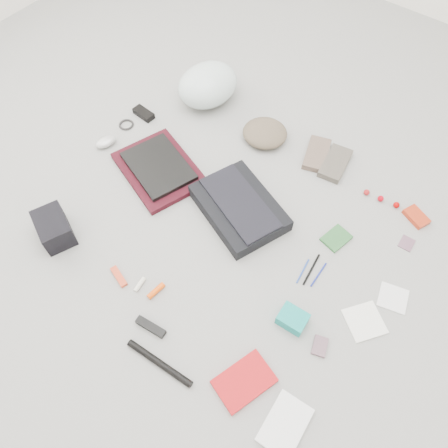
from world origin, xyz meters
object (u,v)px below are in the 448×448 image
Objects in this scene: camera_bag at (54,228)px; book_red at (244,381)px; accordion_wallet at (293,319)px; messenger_bag at (239,208)px; laptop at (159,166)px; bike_helmet at (208,85)px.

book_red is at bearing 22.20° from camera_bag.
camera_bag is at bearing -168.14° from accordion_wallet.
messenger_bag is 1.24× the size of laptop.
camera_bag reaches higher than messenger_bag.
laptop is 3.08× the size of accordion_wallet.
accordion_wallet is (0.45, -0.28, -0.01)m from messenger_bag.
camera_bag is (-0.54, -0.56, 0.02)m from messenger_bag.
messenger_bag is at bearing 68.78° from camera_bag.
camera_bag is 1.03m from accordion_wallet.
messenger_bag reaches higher than laptop.
book_red is at bearing -34.44° from bike_helmet.
messenger_bag is 0.53m from accordion_wallet.
laptop is 0.53m from camera_bag.
bike_helmet reaches higher than camera_bag.
messenger_bag is 0.72m from book_red.
bike_helmet is at bearing 151.44° from book_red.
messenger_bag is at bearing 145.69° from book_red.
bike_helmet is 1.44m from book_red.
bike_helmet is 3.12× the size of accordion_wallet.
messenger_bag is at bearing 144.30° from accordion_wallet.
bike_helmet is (-0.12, 0.52, 0.06)m from laptop.
book_red is at bearing -12.31° from laptop.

